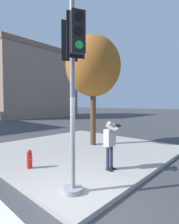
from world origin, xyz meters
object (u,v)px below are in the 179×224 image
at_px(traffic_signal_pole, 73,70).
at_px(street_tree, 93,67).
at_px(fire_hydrant, 29,159).
at_px(person_photographer, 110,141).

height_order(traffic_signal_pole, street_tree, street_tree).
xyz_separation_m(street_tree, fire_hydrant, (-4.09, -0.73, -3.86)).
relative_size(traffic_signal_pole, fire_hydrant, 7.53).
bearing_deg(person_photographer, traffic_signal_pole, -173.26).
bearing_deg(street_tree, person_photographer, -129.45).
height_order(person_photographer, fire_hydrant, person_photographer).
bearing_deg(street_tree, fire_hydrant, -169.95).
relative_size(person_photographer, fire_hydrant, 2.55).
distance_m(traffic_signal_pole, person_photographer, 2.76).
bearing_deg(person_photographer, fire_hydrant, 130.06).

